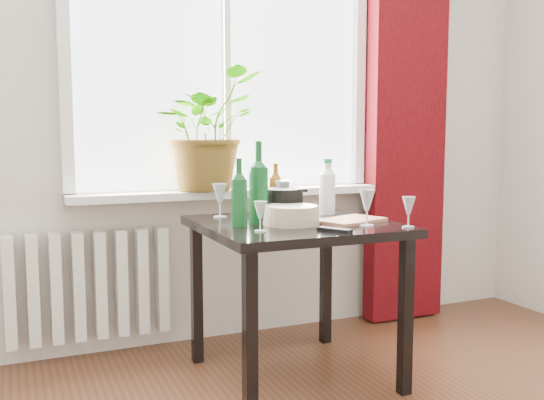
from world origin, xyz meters
name	(u,v)px	position (x,y,z in m)	size (l,w,h in m)	color
window	(225,49)	(0.00, 2.22, 1.60)	(1.72, 0.08, 1.62)	white
windowsill	(230,193)	(0.00, 2.15, 0.82)	(1.72, 0.20, 0.04)	white
curtain	(407,109)	(1.12, 2.12, 1.30)	(0.50, 0.12, 2.56)	#3C0509
radiator	(89,285)	(-0.75, 2.18, 0.38)	(0.80, 0.10, 0.55)	white
table	(294,242)	(0.10, 1.55, 0.65)	(0.85, 0.85, 0.74)	black
potted_plant	(206,130)	(-0.14, 2.14, 1.17)	(0.58, 0.50, 0.64)	#3F741F
wine_bottle_left	(239,192)	(-0.18, 1.53, 0.89)	(0.07, 0.07, 0.30)	#0E4A1D
wine_bottle_right	(259,181)	(-0.06, 1.61, 0.93)	(0.09, 0.09, 0.38)	#0D471C
bottle_amber	(276,187)	(0.15, 1.89, 0.87)	(0.06, 0.06, 0.26)	brown
cleaning_bottle	(327,186)	(0.37, 1.74, 0.88)	(0.08, 0.08, 0.28)	white
wineglass_front_right	(367,208)	(0.33, 1.31, 0.82)	(0.07, 0.07, 0.16)	silver
wineglass_far_right	(409,212)	(0.48, 1.20, 0.81)	(0.06, 0.06, 0.14)	#AFB7BD
wineglass_back_center	(283,198)	(0.14, 1.76, 0.83)	(0.08, 0.08, 0.18)	silver
wineglass_back_left	(220,200)	(-0.17, 1.83, 0.82)	(0.07, 0.07, 0.17)	#B6BBC4
wineglass_front_left	(260,216)	(-0.15, 1.35, 0.80)	(0.05, 0.05, 0.13)	silver
plate_stack	(291,215)	(0.05, 1.49, 0.78)	(0.26, 0.26, 0.08)	beige
fondue_pot	(283,204)	(0.09, 1.66, 0.81)	(0.22, 0.19, 0.15)	black
tv_remote	(335,230)	(0.13, 1.23, 0.75)	(0.04, 0.15, 0.02)	black
cutting_board	(350,220)	(0.33, 1.44, 0.75)	(0.31, 0.20, 0.02)	#A9684C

